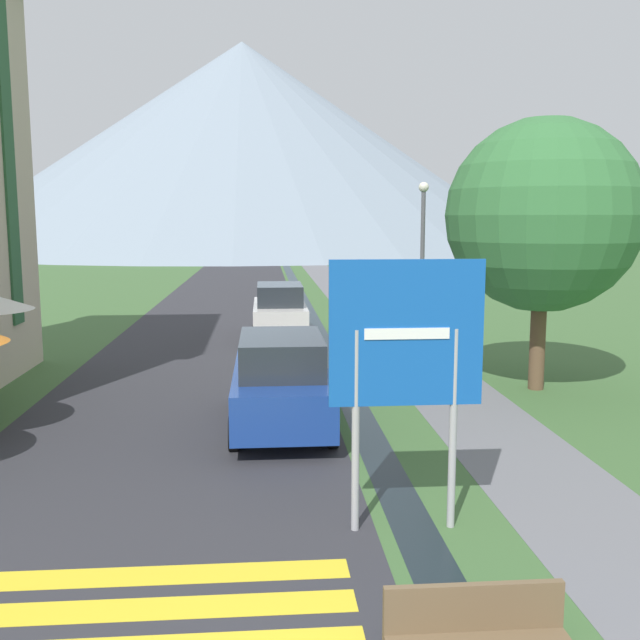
% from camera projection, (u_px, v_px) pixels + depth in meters
% --- Properties ---
extents(ground_plane, '(160.00, 160.00, 0.00)m').
position_uv_depth(ground_plane, '(285.00, 336.00, 24.42)').
color(ground_plane, '#3D6033').
extents(road, '(6.40, 60.00, 0.01)m').
position_uv_depth(road, '(227.00, 302.00, 34.09)').
color(road, '#2D2D33').
rests_on(road, ground_plane).
extents(footpath, '(2.20, 60.00, 0.01)m').
position_uv_depth(footpath, '(353.00, 301.00, 34.56)').
color(footpath, slate).
rests_on(footpath, ground_plane).
extents(drainage_channel, '(0.60, 60.00, 0.00)m').
position_uv_depth(drainage_channel, '(304.00, 302.00, 34.38)').
color(drainage_channel, black).
rests_on(drainage_channel, ground_plane).
extents(crosswalk_marking, '(5.44, 1.84, 0.01)m').
position_uv_depth(crosswalk_marking, '(93.00, 611.00, 7.30)').
color(crosswalk_marking, yellow).
rests_on(crosswalk_marking, ground_plane).
extents(mountain_distant, '(80.34, 80.34, 27.47)m').
position_uv_depth(mountain_distant, '(243.00, 146.00, 97.28)').
color(mountain_distant, gray).
rests_on(mountain_distant, ground_plane).
extents(road_sign, '(1.95, 0.11, 3.50)m').
position_uv_depth(road_sign, '(406.00, 355.00, 8.93)').
color(road_sign, '#9E9EA3').
rests_on(road_sign, ground_plane).
extents(parked_car_near, '(1.90, 4.35, 1.82)m').
position_uv_depth(parked_car_near, '(281.00, 381.00, 13.61)').
color(parked_car_near, navy).
rests_on(parked_car_near, ground_plane).
extents(parked_car_far, '(1.84, 4.26, 1.82)m').
position_uv_depth(parked_car_far, '(280.00, 311.00, 24.03)').
color(parked_car_far, silver).
rests_on(parked_car_far, ground_plane).
extents(streetlamp, '(0.28, 0.28, 4.98)m').
position_uv_depth(streetlamp, '(422.00, 256.00, 19.74)').
color(streetlamp, '#515156').
rests_on(streetlamp, ground_plane).
extents(tree_by_path, '(4.44, 4.44, 6.28)m').
position_uv_depth(tree_by_path, '(543.00, 216.00, 16.27)').
color(tree_by_path, brown).
rests_on(tree_by_path, ground_plane).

